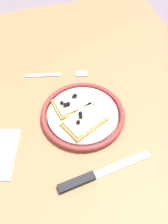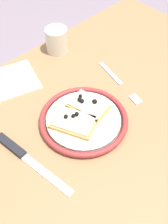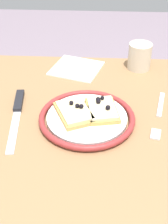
% 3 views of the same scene
% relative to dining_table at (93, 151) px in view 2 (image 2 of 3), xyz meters
% --- Properties ---
extents(dining_table, '(1.18, 0.76, 0.71)m').
position_rel_dining_table_xyz_m(dining_table, '(0.00, 0.00, 0.00)').
color(dining_table, '#936D47').
rests_on(dining_table, ground_plane).
extents(plate, '(0.23, 0.23, 0.02)m').
position_rel_dining_table_xyz_m(plate, '(-0.01, -0.04, 0.09)').
color(plate, white).
rests_on(plate, dining_table).
extents(pizza_slice_near, '(0.11, 0.13, 0.03)m').
position_rel_dining_table_xyz_m(pizza_slice_near, '(0.02, -0.05, 0.10)').
color(pizza_slice_near, tan).
rests_on(pizza_slice_near, plate).
extents(pizza_slice_far, '(0.09, 0.11, 0.03)m').
position_rel_dining_table_xyz_m(pizza_slice_far, '(-0.04, -0.06, 0.10)').
color(pizza_slice_far, tan).
rests_on(pizza_slice_far, plate).
extents(knife, '(0.05, 0.24, 0.01)m').
position_rel_dining_table_xyz_m(knife, '(0.17, -0.08, 0.09)').
color(knife, silver).
rests_on(knife, dining_table).
extents(fork, '(0.06, 0.20, 0.00)m').
position_rel_dining_table_xyz_m(fork, '(-0.19, -0.07, 0.08)').
color(fork, silver).
rests_on(fork, dining_table).
extents(cup, '(0.07, 0.07, 0.08)m').
position_rel_dining_table_xyz_m(cup, '(-0.16, -0.32, 0.12)').
color(cup, beige).
rests_on(cup, dining_table).
extents(napkin, '(0.18, 0.17, 0.00)m').
position_rel_dining_table_xyz_m(napkin, '(0.04, -0.30, 0.08)').
color(napkin, white).
rests_on(napkin, dining_table).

